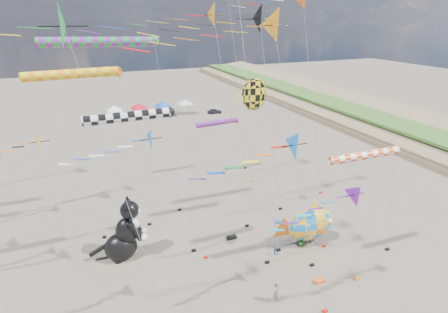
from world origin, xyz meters
TOP-DOWN VIEW (x-y plane):
  - delta_kite_0 at (3.13, 4.04)m, footprint 9.14×1.78m
  - delta_kite_2 at (-1.64, 2.25)m, footprint 9.32×1.96m
  - delta_kite_3 at (-7.52, 11.39)m, footprint 9.10×1.91m
  - delta_kite_4 at (3.32, 16.21)m, footprint 13.52×2.97m
  - delta_kite_5 at (-1.08, 6.88)m, footprint 13.13×2.30m
  - delta_kite_6 at (-3.25, 14.55)m, footprint 13.58×2.20m
  - delta_kite_7 at (-16.79, 18.14)m, footprint 9.55×1.81m
  - delta_kite_8 at (-13.36, 5.78)m, footprint 12.54×2.48m
  - windsock_0 at (-9.45, 20.35)m, footprint 11.38×0.91m
  - windsock_1 at (-8.61, 12.76)m, footprint 8.01×0.80m
  - windsock_2 at (-12.06, 18.72)m, footprint 9.11×0.85m
  - windsock_3 at (8.07, 6.03)m, footprint 7.94×0.71m
  - windsock_4 at (4.35, 28.03)m, footprint 7.27×0.74m
  - angelfish_kite at (0.71, 11.80)m, footprint 3.74×3.02m
  - cat_inflatable at (-10.26, 14.48)m, footprint 4.64×2.80m
  - fish_inflatable at (6.15, 9.74)m, footprint 6.46×2.41m
  - person_adult at (-0.47, 4.51)m, footprint 0.79×0.77m
  - child_green at (5.04, 9.30)m, footprint 0.71×0.64m
  - child_blue at (2.29, 9.46)m, footprint 0.47×0.60m
  - kite_bag_0 at (-0.32, 13.23)m, footprint 0.90×0.44m
  - kite_bag_2 at (3.86, 4.95)m, footprint 0.90×0.44m
  - kite_bag_3 at (5.54, 13.90)m, footprint 0.90×0.44m
  - tent_row at (1.50, 60.00)m, footprint 19.20×4.20m
  - parked_car at (15.12, 58.00)m, footprint 3.33×1.64m

SIDE VIEW (x-z plane):
  - kite_bag_0 at x=-0.32m, z-range 0.00..0.30m
  - kite_bag_2 at x=3.86m, z-range 0.00..0.30m
  - kite_bag_3 at x=5.54m, z-range 0.00..0.30m
  - child_blue at x=2.29m, z-range 0.00..0.95m
  - parked_car at x=15.12m, z-range 0.00..1.09m
  - child_green at x=5.04m, z-range 0.00..1.20m
  - person_adult at x=-0.47m, z-range 0.00..1.84m
  - fish_inflatable at x=6.15m, z-range -0.17..4.40m
  - cat_inflatable at x=-10.26m, z-range 0.00..5.89m
  - tent_row at x=1.50m, z-range 1.25..5.05m
  - windsock_4 at x=4.35m, z-range 3.41..11.06m
  - delta_kite_0 at x=3.13m, z-range 3.54..13.15m
  - windsock_3 at x=8.07m, z-range 4.86..15.43m
  - delta_kite_7 at x=-16.79m, z-range 4.46..15.87m
  - delta_kite_3 at x=-7.52m, z-range 5.10..17.89m
  - delta_kite_2 at x=-1.64m, z-range 5.82..20.07m
  - windsock_1 at x=-8.61m, z-range 6.41..20.17m
  - angelfish_kite at x=0.71m, z-range 6.41..22.09m
  - windsock_2 at x=-12.06m, z-range 7.62..23.83m
  - windsock_0 at x=-9.45m, z-range 8.80..27.40m
  - delta_kite_5 at x=-1.08m, z-range 9.00..29.92m
  - delta_kite_8 at x=-13.36m, z-range 9.03..30.12m
  - delta_kite_4 at x=3.32m, z-range 9.07..30.63m
  - delta_kite_6 at x=-3.25m, z-range 9.29..30.78m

